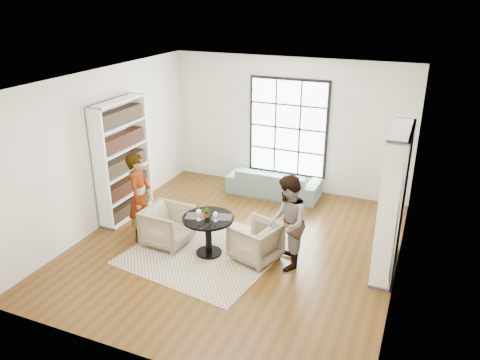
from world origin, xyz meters
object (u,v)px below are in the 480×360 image
at_px(armchair_left, 168,226).
at_px(person_right, 287,223).
at_px(pedestal_table, 208,227).
at_px(armchair_right, 255,241).
at_px(sofa, 274,182).
at_px(flower_centerpiece, 207,212).
at_px(wine_glass_right, 215,214).
at_px(wine_glass_left, 199,212).
at_px(person_left, 140,197).

relative_size(armchair_left, person_right, 0.49).
distance_m(pedestal_table, armchair_right, 0.84).
bearing_deg(sofa, armchair_right, 102.67).
bearing_deg(pedestal_table, flower_centerpiece, 148.39).
height_order(sofa, wine_glass_right, wine_glass_right).
bearing_deg(wine_glass_left, wine_glass_right, 14.59).
distance_m(person_left, wine_glass_left, 1.31).
relative_size(sofa, armchair_left, 2.64).
distance_m(armchair_left, wine_glass_left, 0.92).
xyz_separation_m(armchair_right, person_right, (0.55, 0.00, 0.46)).
bearing_deg(pedestal_table, wine_glass_left, -124.55).
relative_size(armchair_right, person_right, 0.46).
bearing_deg(armchair_right, flower_centerpiece, -62.68).
bearing_deg(armchair_right, sofa, -150.42).
distance_m(armchair_left, person_right, 2.25).
bearing_deg(sofa, wine_glass_left, 84.37).
bearing_deg(flower_centerpiece, person_right, 6.06).
bearing_deg(wine_glass_left, person_right, 11.92).
height_order(sofa, wine_glass_left, wine_glass_left).
relative_size(pedestal_table, person_left, 0.53).
height_order(armchair_right, flower_centerpiece, flower_centerpiece).
bearing_deg(person_right, sofa, -176.44).
bearing_deg(person_left, wine_glass_left, -111.79).
xyz_separation_m(armchair_left, flower_centerpiece, (0.82, -0.03, 0.45)).
height_order(armchair_right, person_right, person_right).
relative_size(armchair_right, wine_glass_left, 3.69).
bearing_deg(person_right, armchair_right, -109.22).
distance_m(wine_glass_left, flower_centerpiece, 0.18).
bearing_deg(armchair_left, wine_glass_right, -93.42).
xyz_separation_m(armchair_right, flower_centerpiece, (-0.83, -0.15, 0.47)).
bearing_deg(pedestal_table, wine_glass_right, -22.92).
distance_m(pedestal_table, flower_centerpiece, 0.29).
height_order(pedestal_table, flower_centerpiece, flower_centerpiece).
bearing_deg(armchair_left, pedestal_table, -89.79).
xyz_separation_m(person_left, wine_glass_left, (1.30, -0.19, 0.02)).
bearing_deg(pedestal_table, armchair_right, 11.34).
distance_m(person_right, wine_glass_left, 1.49).
bearing_deg(wine_glass_right, pedestal_table, 157.08).
distance_m(sofa, wine_glass_right, 3.00).
xyz_separation_m(sofa, person_left, (-1.62, -2.83, 0.53)).
xyz_separation_m(armchair_right, wine_glass_right, (-0.63, -0.24, 0.50)).
relative_size(armchair_left, wine_glass_right, 4.56).
xyz_separation_m(pedestal_table, armchair_right, (0.81, 0.16, -0.18)).
distance_m(armchair_right, wine_glass_left, 1.09).
bearing_deg(wine_glass_left, pedestal_table, 55.45).
xyz_separation_m(armchair_left, person_left, (-0.55, 0.00, 0.48)).
distance_m(armchair_right, person_right, 0.72).
bearing_deg(person_right, pedestal_table, -102.41).
bearing_deg(person_left, pedestal_table, -105.25).
bearing_deg(armchair_right, person_right, 107.32).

